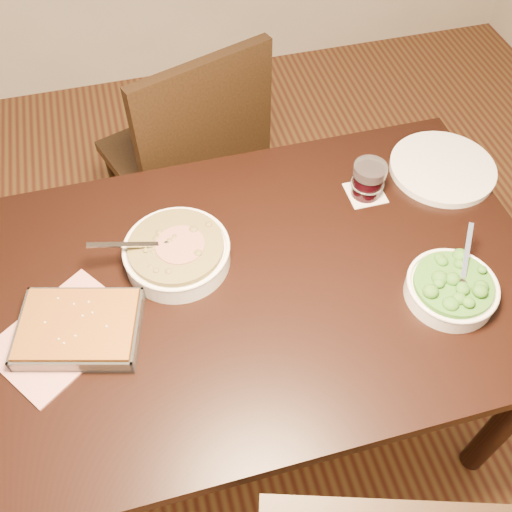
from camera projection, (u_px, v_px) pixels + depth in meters
ground at (259, 403)px, 1.99m from camera, size 4.00×4.00×0.00m
table at (261, 300)px, 1.47m from camera, size 1.40×0.90×0.75m
magazine_a at (63, 334)px, 1.30m from camera, size 0.37×0.35×0.01m
coaster at (365, 193)px, 1.57m from camera, size 0.10×0.10×0.00m
stew_bowl at (177, 252)px, 1.40m from camera, size 0.29×0.26×0.10m
broccoli_bowl at (451, 288)px, 1.35m from camera, size 0.22×0.23×0.08m
baking_dish at (79, 328)px, 1.29m from camera, size 0.31×0.26×0.05m
wine_tumbler at (368, 179)px, 1.53m from camera, size 0.09×0.09×0.10m
dinner_plate at (442, 168)px, 1.62m from camera, size 0.30×0.30×0.02m
chair_far at (191, 155)px, 1.96m from camera, size 0.59×0.59×0.98m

